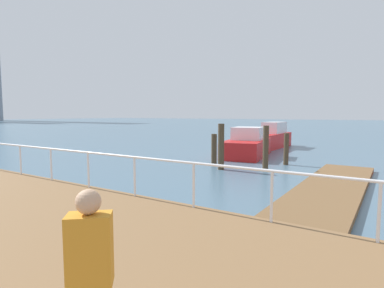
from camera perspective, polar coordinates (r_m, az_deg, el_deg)
The scene contains 10 objects.
ground_plane at distance 17.11m, azimuth -23.83°, elevation -3.71°, with size 300.00×300.00×0.00m, color slate.
floating_dock at distance 11.33m, azimuth 23.76°, elevation -7.74°, with size 10.42×2.00×0.18m, color brown.
boardwalk_railing at distance 6.30m, azimuth 22.49°, elevation -7.16°, with size 0.06×24.33×1.08m.
dock_piling_0 at distance 15.84m, azimuth 4.03°, elevation -1.05°, with size 0.28×0.28×1.60m, color #473826.
dock_piling_1 at distance 14.66m, azimuth 5.31°, elevation -0.49°, with size 0.29×0.29×2.15m, color #473826.
dock_piling_2 at distance 16.70m, azimuth 16.77°, elevation -0.89°, with size 0.25×0.25×1.62m, color #473826.
dock_piling_3 at distance 14.69m, azimuth 13.27°, elevation -0.75°, with size 0.26×0.26×2.07m, color #473826.
moored_boat_1 at distance 19.53m, azimuth 10.00°, elevation -0.23°, with size 5.18×2.98×1.79m.
moored_boat_3 at distance 24.96m, azimuth 14.27°, elevation 1.10°, with size 5.92×1.57×1.98m.
pedestrian_0 at distance 2.96m, azimuth -17.94°, elevation -22.48°, with size 0.40×0.42×1.58m.
Camera 1 is at (-9.21, 5.82, 2.58)m, focal length 29.31 mm.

